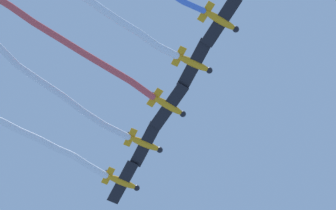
{
  "coord_description": "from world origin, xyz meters",
  "views": [
    {
      "loc": [
        -36.95,
        -3.46,
        1.91
      ],
      "look_at": [
        -4.23,
        5.29,
        74.18
      ],
      "focal_mm": 71.72,
      "sensor_mm": 36.0,
      "label": 1
    }
  ],
  "objects_px": {
    "airplane_trail": "(122,182)",
    "airplane_slot": "(145,144)",
    "airplane_left_wing": "(194,63)",
    "airplane_lead": "(221,21)",
    "airplane_right_wing": "(169,106)"
  },
  "relations": [
    {
      "from": "airplane_trail",
      "to": "airplane_left_wing",
      "type": "bearing_deg",
      "value": -87.19
    },
    {
      "from": "airplane_right_wing",
      "to": "airplane_trail",
      "type": "xyz_separation_m",
      "value": [
        8.71,
        8.37,
        0.0
      ]
    },
    {
      "from": "airplane_lead",
      "to": "airplane_left_wing",
      "type": "bearing_deg",
      "value": 88.29
    },
    {
      "from": "airplane_slot",
      "to": "airplane_right_wing",
      "type": "bearing_deg",
      "value": -86.5
    },
    {
      "from": "airplane_lead",
      "to": "airplane_slot",
      "type": "xyz_separation_m",
      "value": [
        13.07,
        12.57,
        0.3
      ]
    },
    {
      "from": "airplane_lead",
      "to": "airplane_slot",
      "type": "height_order",
      "value": "airplane_slot"
    },
    {
      "from": "airplane_left_wing",
      "to": "airplane_slot",
      "type": "bearing_deg",
      "value": 93.1
    },
    {
      "from": "airplane_right_wing",
      "to": "airplane_trail",
      "type": "relative_size",
      "value": 0.99
    },
    {
      "from": "airplane_lead",
      "to": "airplane_trail",
      "type": "distance_m",
      "value": 24.18
    },
    {
      "from": "airplane_right_wing",
      "to": "airplane_left_wing",
      "type": "bearing_deg",
      "value": -93.57
    },
    {
      "from": "airplane_lead",
      "to": "airplane_left_wing",
      "type": "height_order",
      "value": "airplane_left_wing"
    },
    {
      "from": "airplane_slot",
      "to": "airplane_trail",
      "type": "xyz_separation_m",
      "value": [
        4.36,
        4.19,
        -0.3
      ]
    },
    {
      "from": "airplane_lead",
      "to": "airplane_right_wing",
      "type": "height_order",
      "value": "same"
    },
    {
      "from": "airplane_trail",
      "to": "airplane_slot",
      "type": "bearing_deg",
      "value": -87.19
    },
    {
      "from": "airplane_right_wing",
      "to": "airplane_slot",
      "type": "xyz_separation_m",
      "value": [
        4.35,
        4.18,
        0.3
      ]
    }
  ]
}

